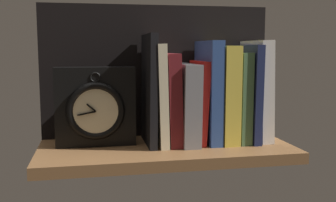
{
  "coord_description": "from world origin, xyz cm",
  "views": [
    {
      "loc": [
        -17.13,
        -89.17,
        22.3
      ],
      "look_at": [
        1.1,
        3.12,
        10.08
      ],
      "focal_mm": 42.48,
      "sensor_mm": 36.0,
      "label": 1
    }
  ],
  "objects": [
    {
      "name": "book_white_catcher",
      "position": [
        23.63,
        3.12,
        12.23
      ],
      "size": [
        3.71,
        14.1,
        24.54
      ],
      "primitive_type": "cube",
      "rotation": [
        0.0,
        -0.03,
        0.0
      ],
      "color": "silver",
      "rests_on": "ground_plane"
    },
    {
      "name": "book_cream_twain",
      "position": [
        -1.28,
        3.12,
        11.77
      ],
      "size": [
        2.66,
        15.66,
        23.6
      ],
      "primitive_type": "cube",
      "rotation": [
        0.0,
        -0.03,
        0.0
      ],
      "color": "beige",
      "rests_on": "ground_plane"
    },
    {
      "name": "framed_clock",
      "position": [
        -15.97,
        3.21,
        9.04
      ],
      "size": [
        18.32,
        5.83,
        18.32
      ],
      "color": "black",
      "rests_on": "ground_plane"
    },
    {
      "name": "ground_plane",
      "position": [
        0.0,
        0.0,
        -1.25
      ],
      "size": [
        58.48,
        25.57,
        2.5
      ],
      "primitive_type": "cube",
      "color": "brown"
    },
    {
      "name": "book_maroon_dawkins",
      "position": [
        1.52,
        3.12,
        10.68
      ],
      "size": [
        3.61,
        15.19,
        21.44
      ],
      "primitive_type": "cube",
      "rotation": [
        0.0,
        -0.03,
        0.0
      ],
      "color": "maroon",
      "rests_on": "ground_plane"
    },
    {
      "name": "book_navy_bierce",
      "position": [
        20.89,
        3.12,
        11.68
      ],
      "size": [
        2.05,
        16.48,
        23.37
      ],
      "primitive_type": "cube",
      "rotation": [
        0.0,
        0.01,
        0.0
      ],
      "color": "#192147",
      "rests_on": "ground_plane"
    },
    {
      "name": "book_yellow_seinlanguage",
      "position": [
        14.78,
        3.12,
        11.58
      ],
      "size": [
        3.93,
        15.71,
        23.16
      ],
      "primitive_type": "cube",
      "rotation": [
        0.0,
        0.0,
        0.0
      ],
      "color": "gold",
      "rests_on": "ground_plane"
    },
    {
      "name": "book_blue_modern",
      "position": [
        11.09,
        3.12,
        12.18
      ],
      "size": [
        2.99,
        15.42,
        24.36
      ],
      "primitive_type": "cube",
      "rotation": [
        0.0,
        -0.0,
        0.0
      ],
      "color": "#2D4C8E",
      "rests_on": "ground_plane"
    },
    {
      "name": "book_gray_chess",
      "position": [
        5.31,
        3.12,
        9.47
      ],
      "size": [
        4.26,
        16.92,
        19.0
      ],
      "primitive_type": "cube",
      "rotation": [
        0.0,
        0.01,
        0.0
      ],
      "color": "gray",
      "rests_on": "ground_plane"
    },
    {
      "name": "back_panel",
      "position": [
        0.0,
        12.19,
        16.73
      ],
      "size": [
        58.48,
        1.2,
        33.46
      ],
      "primitive_type": "cube",
      "color": "black",
      "rests_on": "ground_plane"
    },
    {
      "name": "book_red_requiem",
      "position": [
        8.47,
        3.12,
        9.78
      ],
      "size": [
        2.68,
        13.66,
        19.62
      ],
      "primitive_type": "cube",
      "rotation": [
        0.0,
        0.05,
        0.0
      ],
      "color": "red",
      "rests_on": "ground_plane"
    },
    {
      "name": "book_black_skeptic",
      "position": [
        -3.44,
        3.12,
        12.95
      ],
      "size": [
        2.04,
        15.38,
        25.91
      ],
      "primitive_type": "cube",
      "rotation": [
        0.0,
        0.01,
        0.0
      ],
      "color": "black",
      "rests_on": "ground_plane"
    },
    {
      "name": "book_green_romantic",
      "position": [
        18.33,
        3.12,
        10.77
      ],
      "size": [
        2.68,
        15.28,
        21.55
      ],
      "primitive_type": "cube",
      "rotation": [
        0.0,
        -0.0,
        0.0
      ],
      "color": "#476B44",
      "rests_on": "ground_plane"
    }
  ]
}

